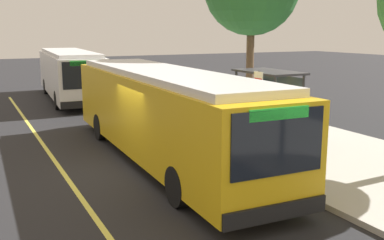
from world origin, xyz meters
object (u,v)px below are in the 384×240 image
Objects in this scene: waiting_bench at (267,120)px; route_sign_post at (258,103)px; transit_bus_second at (70,73)px; pedestrian_commuter at (301,128)px; transit_bus_main at (163,111)px.

waiting_bench is 4.26m from route_sign_post.
route_sign_post is (16.41, 2.37, 0.34)m from transit_bus_second.
transit_bus_second reaches higher than pedestrian_commuter.
transit_bus_main is at bearing -74.26° from waiting_bench.
transit_bus_second is at bearing -171.77° from route_sign_post.
transit_bus_second is at bearing 179.63° from transit_bus_main.
pedestrian_commuter is (16.81, 3.79, -0.50)m from transit_bus_second.
route_sign_post is (1.68, 2.47, 0.34)m from transit_bus_main.
waiting_bench is 0.57× the size of route_sign_post.
transit_bus_main is 4.44× the size of route_sign_post.
transit_bus_second is 3.99× the size of route_sign_post.
waiting_bench is at bearing 161.41° from pedestrian_commuter.
transit_bus_main reaches higher than pedestrian_commuter.
route_sign_post is (3.11, -2.60, 1.32)m from waiting_bench.
route_sign_post reaches higher than waiting_bench.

